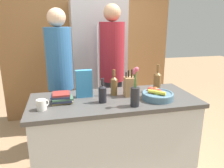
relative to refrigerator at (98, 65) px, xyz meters
The scene contains 14 objects.
kitchen_island 1.51m from the refrigerator, 93.72° to the right, with size 1.60×0.69×0.90m.
back_wall_wood 0.51m from the refrigerator, 104.39° to the left, with size 2.80×0.12×2.60m.
refrigerator is the anchor object (origin of this frame).
fruit_bowl 1.56m from the refrigerator, 78.84° to the right, with size 0.30×0.30×0.10m.
knife_block 1.39m from the refrigerator, 86.90° to the right, with size 0.11×0.09×0.27m.
flower_vase 1.66m from the refrigerator, 88.77° to the right, with size 0.08×0.08×0.35m.
cereal_box 1.36m from the refrigerator, 105.54° to the right, with size 0.16×0.06×0.27m.
coffee_mug 1.72m from the refrigerator, 115.71° to the right, with size 0.10×0.09×0.09m.
book_stack 1.54m from the refrigerator, 112.27° to the right, with size 0.20×0.16×0.09m.
bottle_oil 1.37m from the refrigerator, 73.04° to the right, with size 0.08×0.08×0.29m.
bottle_vinegar 1.32m from the refrigerator, 92.96° to the right, with size 0.07×0.07×0.26m.
bottle_wine 1.52m from the refrigerator, 98.34° to the right, with size 0.07×0.07×0.23m.
person_at_sink 0.99m from the refrigerator, 126.36° to the right, with size 0.30×0.30×1.75m.
person_in_blue 0.67m from the refrigerator, 84.06° to the right, with size 0.31×0.31×1.81m.
Camera 1 is at (-0.48, -1.92, 1.61)m, focal length 35.00 mm.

